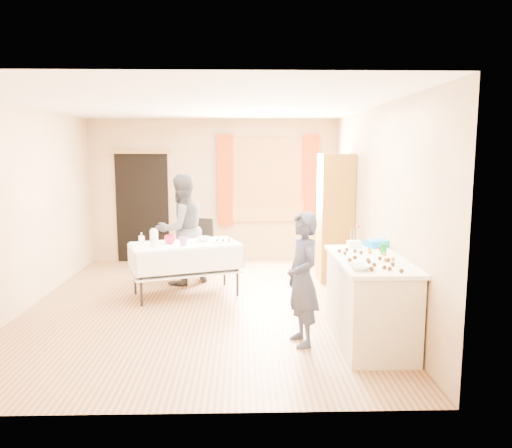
{
  "coord_description": "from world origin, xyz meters",
  "views": [
    {
      "loc": [
        0.55,
        -6.4,
        2.04
      ],
      "look_at": [
        0.71,
        0.0,
        1.09
      ],
      "focal_mm": 35.0,
      "sensor_mm": 36.0,
      "label": 1
    }
  ],
  "objects_px": {
    "counter": "(369,300)",
    "woman": "(182,229)",
    "cabinet": "(335,218)",
    "girl": "(303,279)",
    "chair": "(199,259)",
    "party_table": "(186,264)"
  },
  "relations": [
    {
      "from": "counter",
      "to": "woman",
      "type": "bearing_deg",
      "value": 133.4
    },
    {
      "from": "cabinet",
      "to": "girl",
      "type": "height_order",
      "value": "cabinet"
    },
    {
      "from": "cabinet",
      "to": "woman",
      "type": "distance_m",
      "value": 2.39
    },
    {
      "from": "counter",
      "to": "girl",
      "type": "bearing_deg",
      "value": -174.99
    },
    {
      "from": "chair",
      "to": "party_table",
      "type": "bearing_deg",
      "value": -74.19
    },
    {
      "from": "girl",
      "to": "woman",
      "type": "height_order",
      "value": "woman"
    },
    {
      "from": "chair",
      "to": "counter",
      "type": "bearing_deg",
      "value": -33.78
    },
    {
      "from": "cabinet",
      "to": "party_table",
      "type": "height_order",
      "value": "cabinet"
    },
    {
      "from": "cabinet",
      "to": "party_table",
      "type": "distance_m",
      "value": 2.47
    },
    {
      "from": "girl",
      "to": "counter",
      "type": "bearing_deg",
      "value": 80.4
    },
    {
      "from": "counter",
      "to": "woman",
      "type": "height_order",
      "value": "woman"
    },
    {
      "from": "woman",
      "to": "chair",
      "type": "bearing_deg",
      "value": -151.66
    },
    {
      "from": "counter",
      "to": "chair",
      "type": "bearing_deg",
      "value": 125.64
    },
    {
      "from": "counter",
      "to": "woman",
      "type": "xyz_separation_m",
      "value": [
        -2.28,
        2.41,
        0.39
      ]
    },
    {
      "from": "cabinet",
      "to": "counter",
      "type": "bearing_deg",
      "value": -92.2
    },
    {
      "from": "woman",
      "to": "cabinet",
      "type": "bearing_deg",
      "value": 147.51
    },
    {
      "from": "counter",
      "to": "woman",
      "type": "distance_m",
      "value": 3.34
    },
    {
      "from": "chair",
      "to": "woman",
      "type": "relative_size",
      "value": 0.55
    },
    {
      "from": "chair",
      "to": "girl",
      "type": "relative_size",
      "value": 0.66
    },
    {
      "from": "girl",
      "to": "woman",
      "type": "relative_size",
      "value": 0.84
    },
    {
      "from": "party_table",
      "to": "woman",
      "type": "relative_size",
      "value": 0.99
    },
    {
      "from": "cabinet",
      "to": "girl",
      "type": "bearing_deg",
      "value": -107.19
    }
  ]
}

